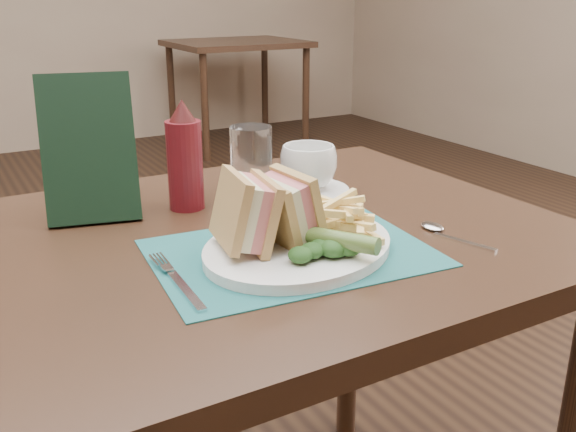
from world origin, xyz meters
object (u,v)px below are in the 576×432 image
object	(u,v)px
table_bg_right	(238,94)
ketchup_bottle	(185,155)
check_presenter	(89,149)
table_main	(272,425)
sandwich_half_a	(231,213)
sandwich_half_b	(274,210)
coffee_cup	(308,167)
plate	(299,247)
placemat	(291,253)
drinking_glass	(251,163)
saucer	(308,191)

from	to	relation	value
table_bg_right	ketchup_bottle	size ratio (longest dim) A/B	4.84
table_bg_right	check_presenter	bearing A→B (deg)	-119.01
table_main	ketchup_bottle	world-z (taller)	ketchup_bottle
ketchup_bottle	check_presenter	xyz separation A→B (m)	(-0.15, 0.03, 0.02)
sandwich_half_a	sandwich_half_b	distance (m)	0.06
table_bg_right	coffee_cup	size ratio (longest dim) A/B	8.82
sandwich_half_a	coffee_cup	xyz separation A→B (m)	(0.25, 0.21, -0.02)
table_main	plate	bearing A→B (deg)	-96.81
ketchup_bottle	placemat	bearing A→B (deg)	-78.30
table_main	sandwich_half_b	xyz separation A→B (m)	(-0.05, -0.10, 0.44)
table_main	coffee_cup	bearing A→B (deg)	39.69
table_bg_right	coffee_cup	xyz separation A→B (m)	(-1.42, -3.30, 0.43)
table_bg_right	drinking_glass	world-z (taller)	drinking_glass
drinking_glass	ketchup_bottle	size ratio (longest dim) A/B	0.70
check_presenter	saucer	bearing A→B (deg)	3.86
sandwich_half_b	check_presenter	xyz separation A→B (m)	(-0.18, 0.29, 0.05)
placemat	coffee_cup	distance (m)	0.29
coffee_cup	check_presenter	xyz separation A→B (m)	(-0.37, 0.06, 0.07)
sandwich_half_a	saucer	world-z (taller)	sandwich_half_a
table_main	check_presenter	world-z (taller)	check_presenter
coffee_cup	drinking_glass	size ratio (longest dim) A/B	0.78
table_bg_right	plate	bearing A→B (deg)	-114.13
placemat	sandwich_half_b	world-z (taller)	sandwich_half_b
table_main	coffee_cup	world-z (taller)	coffee_cup
placemat	plate	size ratio (longest dim) A/B	1.29
sandwich_half_b	saucer	size ratio (longest dim) A/B	0.67
table_bg_right	saucer	xyz separation A→B (m)	(-1.42, -3.30, 0.38)
placemat	drinking_glass	size ratio (longest dim) A/B	2.97
table_main	sandwich_half_a	distance (m)	0.47
sandwich_half_b	ketchup_bottle	distance (m)	0.26
saucer	coffee_cup	size ratio (longest dim) A/B	1.47
table_bg_right	check_presenter	size ratio (longest dim) A/B	3.79
placemat	drinking_glass	xyz separation A→B (m)	(0.07, 0.25, 0.06)
plate	drinking_glass	distance (m)	0.27
plate	ketchup_bottle	distance (m)	0.29
drinking_glass	check_presenter	xyz separation A→B (m)	(-0.27, 0.04, 0.05)
table_bg_right	plate	xyz separation A→B (m)	(-1.58, -3.53, 0.38)
saucer	check_presenter	world-z (taller)	check_presenter
table_main	drinking_glass	size ratio (longest dim) A/B	6.92
sandwich_half_a	saucer	distance (m)	0.34
ketchup_bottle	check_presenter	bearing A→B (deg)	168.77
sandwich_half_a	ketchup_bottle	bearing A→B (deg)	91.26
plate	drinking_glass	xyz separation A→B (m)	(0.06, 0.26, 0.06)
sandwich_half_a	drinking_glass	bearing A→B (deg)	66.07
table_main	sandwich_half_b	distance (m)	0.46
table_bg_right	check_presenter	xyz separation A→B (m)	(-1.79, -3.23, 0.49)
placemat	ketchup_bottle	world-z (taller)	ketchup_bottle
saucer	check_presenter	bearing A→B (deg)	170.22
saucer	ketchup_bottle	distance (m)	0.24
table_main	ketchup_bottle	bearing A→B (deg)	116.41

